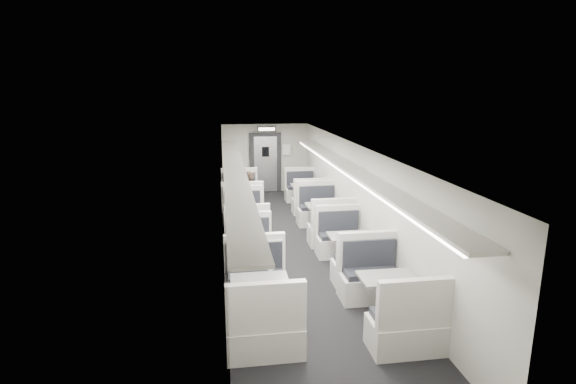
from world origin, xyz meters
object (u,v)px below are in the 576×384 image
object	(u,v)px
booth_right_b	(324,219)
exit_sign	(266,129)
booth_left_a	(241,202)
booth_right_a	(305,195)
passenger	(251,196)
vestibule_door	(265,163)
booth_right_c	(349,251)
booth_left_b	(245,223)
booth_right_d	(387,298)
booth_left_c	(252,259)
booth_left_d	(260,302)

from	to	relation	value
booth_right_b	exit_sign	bearing A→B (deg)	102.84
booth_right_b	booth_left_a	bearing A→B (deg)	134.65
booth_left_a	booth_right_a	size ratio (longest dim) A/B	1.12
passenger	vestibule_door	bearing A→B (deg)	70.06
booth_right_c	exit_sign	bearing A→B (deg)	98.54
exit_sign	booth_left_b	bearing A→B (deg)	-102.72
booth_left_a	vestibule_door	bearing A→B (deg)	70.67
booth_right_b	booth_right_c	world-z (taller)	booth_right_b
passenger	vestibule_door	world-z (taller)	vestibule_door
booth_left_a	passenger	size ratio (longest dim) A/B	1.61
booth_right_d	passenger	world-z (taller)	passenger
booth_left_c	vestibule_door	xyz separation A→B (m)	(1.00, 7.26, 0.68)
booth_left_b	booth_right_c	world-z (taller)	booth_left_b
booth_left_a	booth_right_a	world-z (taller)	booth_left_a
vestibule_door	booth_right_c	bearing A→B (deg)	-82.04
booth_left_b	booth_right_d	world-z (taller)	booth_right_d
booth_right_a	vestibule_door	xyz separation A→B (m)	(-1.00, 2.20, 0.68)
booth_left_c	booth_right_c	xyz separation A→B (m)	(2.00, 0.11, 0.01)
booth_left_d	exit_sign	xyz separation A→B (m)	(1.00, 8.64, 1.89)
booth_right_a	booth_right_d	world-z (taller)	booth_right_d
booth_left_a	passenger	world-z (taller)	passenger
booth_left_a	booth_right_c	size ratio (longest dim) A/B	1.10
booth_right_a	passenger	distance (m)	2.19
booth_right_a	booth_left_b	bearing A→B (deg)	-126.31
booth_right_d	booth_left_b	bearing A→B (deg)	114.40
booth_right_c	booth_left_b	bearing A→B (deg)	131.88
booth_left_a	booth_left_c	xyz separation A→B (m)	(0.00, -4.41, -0.05)
vestibule_door	booth_right_d	bearing A→B (deg)	-83.88
booth_left_b	booth_left_a	bearing A→B (deg)	90.00
booth_right_b	exit_sign	world-z (taller)	exit_sign
booth_right_d	booth_left_d	bearing A→B (deg)	174.37
booth_right_b	vestibule_door	bearing A→B (deg)	101.59
booth_left_d	vestibule_door	bearing A→B (deg)	83.75
booth_left_a	booth_right_d	size ratio (longest dim) A/B	1.03
booth_left_a	booth_left_b	xyz separation A→B (m)	(0.00, -2.07, -0.03)
booth_left_a	booth_right_b	size ratio (longest dim) A/B	1.03
booth_right_b	vestibule_door	size ratio (longest dim) A/B	1.04
booth_right_d	exit_sign	size ratio (longest dim) A/B	3.53
passenger	booth_right_d	bearing A→B (deg)	-81.16
booth_left_c	booth_right_d	world-z (taller)	booth_right_d
booth_left_b	booth_left_c	world-z (taller)	booth_left_b
booth_left_d	booth_right_d	size ratio (longest dim) A/B	1.00
booth_left_a	passenger	bearing A→B (deg)	-68.11
booth_left_d	vestibule_door	world-z (taller)	vestibule_door
vestibule_door	exit_sign	world-z (taller)	exit_sign
vestibule_door	exit_sign	bearing A→B (deg)	-90.00
booth_right_a	booth_right_b	world-z (taller)	booth_right_b
passenger	exit_sign	size ratio (longest dim) A/B	2.26
booth_left_c	booth_right_b	size ratio (longest dim) A/B	0.91
booth_right_a	booth_right_c	size ratio (longest dim) A/B	0.98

